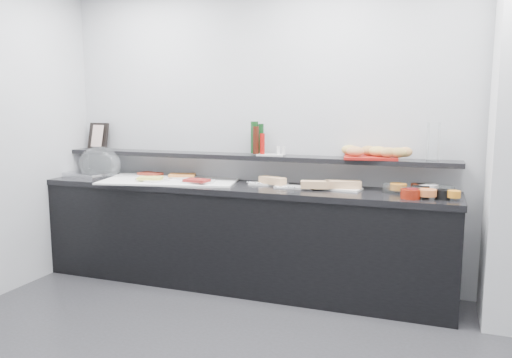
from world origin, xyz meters
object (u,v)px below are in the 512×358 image
(sandwich_plate_mid, at_px, (294,187))
(bread_tray, at_px, (370,158))
(carafe, at_px, (433,142))
(cloche_base, at_px, (89,174))
(condiment_tray, at_px, (271,155))
(framed_print, at_px, (98,136))

(sandwich_plate_mid, xyz_separation_m, bread_tray, (0.60, 0.16, 0.25))
(sandwich_plate_mid, bearing_deg, carafe, 9.18)
(cloche_base, bearing_deg, condiment_tray, 17.13)
(condiment_tray, height_order, bread_tray, bread_tray)
(bread_tray, bearing_deg, condiment_tray, 172.58)
(framed_print, height_order, carafe, carafe)
(sandwich_plate_mid, xyz_separation_m, condiment_tray, (-0.26, 0.15, 0.25))
(sandwich_plate_mid, bearing_deg, framed_print, 174.99)
(bread_tray, xyz_separation_m, carafe, (0.48, -0.01, 0.14))
(sandwich_plate_mid, distance_m, carafe, 1.15)
(framed_print, bearing_deg, condiment_tray, 4.14)
(framed_print, relative_size, condiment_tray, 1.12)
(framed_print, height_order, bread_tray, framed_print)
(cloche_base, bearing_deg, carafe, 14.90)
(sandwich_plate_mid, distance_m, framed_print, 2.15)
(sandwich_plate_mid, relative_size, condiment_tray, 1.37)
(condiment_tray, bearing_deg, bread_tray, -7.09)
(bread_tray, distance_m, carafe, 0.50)
(condiment_tray, xyz_separation_m, bread_tray, (0.85, 0.01, 0.00))
(framed_print, xyz_separation_m, bread_tray, (2.70, -0.06, -0.12))
(framed_print, distance_m, condiment_tray, 1.86)
(sandwich_plate_mid, height_order, carafe, carafe)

